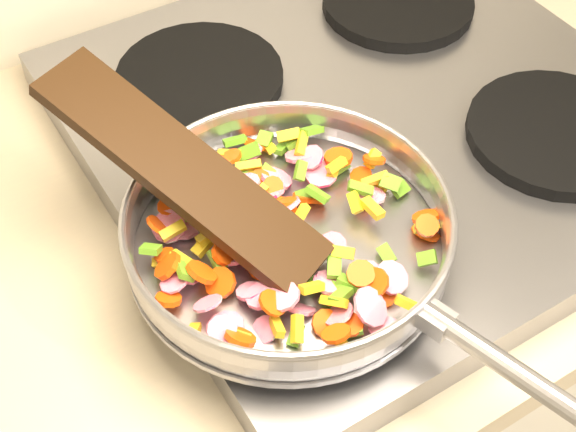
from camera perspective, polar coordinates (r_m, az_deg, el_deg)
cooktop at (r=0.91m, az=5.85°, el=6.60°), size 0.60×0.60×0.04m
grate_fl at (r=0.75m, az=3.52°, el=-1.66°), size 0.19×0.19×0.02m
grate_fr at (r=0.90m, az=18.55°, el=5.65°), size 0.19×0.19×0.02m
grate_bl at (r=0.93m, az=-6.30°, el=9.78°), size 0.19×0.19×0.02m
grate_br at (r=1.05m, az=7.82°, el=14.80°), size 0.19×0.19×0.02m
saute_pan at (r=0.71m, az=0.17°, el=-0.94°), size 0.33×0.49×0.05m
vegetable_heap at (r=0.72m, az=-0.77°, el=-0.96°), size 0.27×0.28×0.05m
wooden_spatula at (r=0.71m, az=-7.56°, el=3.27°), size 0.18×0.28×0.11m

